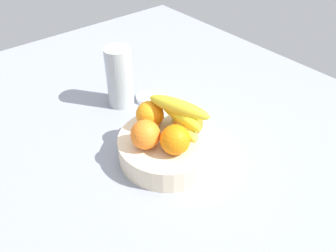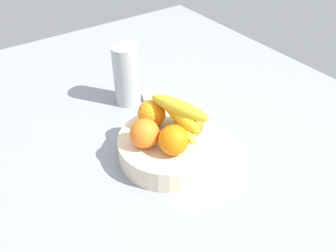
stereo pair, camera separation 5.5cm
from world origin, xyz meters
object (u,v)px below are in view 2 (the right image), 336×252
object	(u,v)px
orange_front_left	(145,133)
orange_front_right	(174,140)
banana_bunch	(180,118)
thermos_tumbler	(126,75)
orange_center	(189,124)
orange_back_left	(152,114)
jar_lid	(153,97)
fruit_bowl	(168,147)

from	to	relation	value
orange_front_left	orange_front_right	bearing A→B (deg)	-144.67
banana_bunch	thermos_tumbler	xyz separation A→B (cm)	(29.44, -0.96, -1.91)
orange_center	thermos_tumbler	xyz separation A→B (cm)	(30.86, 0.82, -0.34)
orange_front_right	thermos_tumbler	size ratio (longest dim) A/B	0.39
thermos_tumbler	orange_back_left	bearing A→B (deg)	167.66
orange_front_right	jar_lid	xyz separation A→B (cm)	(30.08, -13.43, -9.22)
orange_center	orange_back_left	distance (cm)	10.64
orange_front_right	orange_front_left	bearing A→B (deg)	35.33
orange_front_left	banana_bunch	bearing A→B (deg)	-100.70
jar_lid	orange_back_left	bearing A→B (deg)	146.50
orange_front_left	orange_center	size ratio (longest dim) A/B	1.00
orange_front_left	jar_lid	xyz separation A→B (cm)	(23.92, -17.80, -9.22)
banana_bunch	thermos_tumbler	world-z (taller)	thermos_tumbler
banana_bunch	jar_lid	xyz separation A→B (cm)	(25.73, -8.17, -10.79)
orange_front_left	orange_front_right	world-z (taller)	same
orange_center	jar_lid	bearing A→B (deg)	-13.24
jar_lid	orange_front_left	bearing A→B (deg)	143.35
orange_front_right	banana_bunch	distance (cm)	7.00
fruit_bowl	jar_lid	world-z (taller)	fruit_bowl
thermos_tumbler	jar_lid	bearing A→B (deg)	-117.17
fruit_bowl	jar_lid	size ratio (longest dim) A/B	3.92
banana_bunch	thermos_tumbler	distance (cm)	29.51
orange_front_left	orange_back_left	xyz separation A→B (cm)	(5.82, -5.82, 0.00)
orange_front_left	orange_back_left	bearing A→B (deg)	-45.00
orange_back_left	thermos_tumbler	xyz separation A→B (cm)	(21.80, -4.77, -0.34)
banana_bunch	jar_lid	bearing A→B (deg)	-17.62
orange_front_right	jar_lid	distance (cm)	34.21
orange_front_right	banana_bunch	xyz separation A→B (cm)	(4.35, -5.25, 1.57)
thermos_tumbler	orange_front_right	bearing A→B (deg)	169.58
jar_lid	fruit_bowl	bearing A→B (deg)	155.23
orange_front_left	banana_bunch	size ratio (longest dim) A/B	0.40
orange_center	orange_back_left	world-z (taller)	same
orange_front_left	banana_bunch	distance (cm)	9.92
fruit_bowl	orange_front_left	world-z (taller)	orange_front_left
orange_back_left	jar_lid	size ratio (longest dim) A/B	1.12
jar_lid	orange_front_right	bearing A→B (deg)	155.95
fruit_bowl	orange_center	xyz separation A→B (cm)	(-2.02, -5.21, 6.87)
orange_front_right	jar_lid	world-z (taller)	orange_front_right
fruit_bowl	orange_front_left	bearing A→B (deg)	78.87
orange_front_right	orange_center	xyz separation A→B (cm)	(2.92, -7.03, 0.00)
fruit_bowl	thermos_tumbler	bearing A→B (deg)	-8.65
fruit_bowl	thermos_tumbler	world-z (taller)	thermos_tumbler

